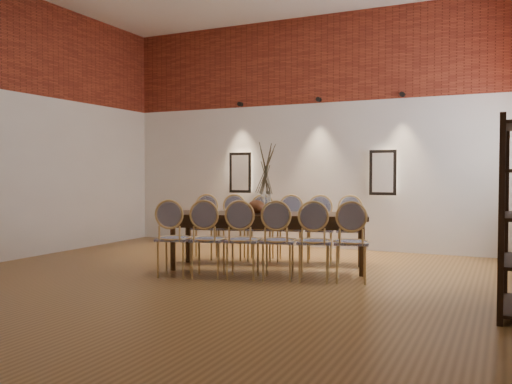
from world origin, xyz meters
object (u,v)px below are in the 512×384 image
at_px(chair_far_b, 232,228).
at_px(chair_far_f, 350,230).
at_px(chair_near_b, 208,239).
at_px(bowl, 256,207).
at_px(dining_table, 268,241).
at_px(vase, 266,202).
at_px(chair_far_d, 290,229).
at_px(chair_far_a, 204,227).
at_px(chair_near_a, 174,239).
at_px(chair_near_c, 243,240).
at_px(chair_near_d, 278,241).
at_px(chair_near_e, 314,241).
at_px(chair_far_c, 261,228).
at_px(chair_far_e, 320,229).
at_px(book, 256,211).
at_px(chair_near_f, 351,242).

bearing_deg(chair_far_b, chair_far_f, 180.00).
relative_size(chair_near_b, bowl, 3.92).
relative_size(dining_table, vase, 8.74).
xyz_separation_m(chair_far_d, chair_far_f, (0.84, 0.23, 0.00)).
xyz_separation_m(chair_far_a, chair_far_b, (0.42, 0.12, 0.00)).
relative_size(chair_far_d, vase, 3.13).
distance_m(chair_near_a, chair_near_c, 0.87).
xyz_separation_m(chair_near_d, chair_near_e, (0.42, 0.12, 0.00)).
distance_m(chair_far_b, chair_far_c, 0.44).
relative_size(dining_table, chair_far_e, 2.79).
bearing_deg(chair_far_a, book, 147.12).
relative_size(chair_near_a, chair_near_f, 1.00).
height_order(chair_near_a, vase, vase).
relative_size(chair_near_e, book, 3.62).
xyz_separation_m(chair_near_f, chair_far_a, (-2.48, 0.77, 0.00)).
height_order(chair_near_f, chair_far_a, same).
height_order(chair_near_c, chair_far_e, same).
distance_m(chair_far_a, chair_far_e, 1.75).
relative_size(chair_near_a, chair_far_b, 1.00).
distance_m(chair_near_b, chair_far_f, 2.24).
height_order(dining_table, chair_near_d, chair_near_d).
bearing_deg(dining_table, chair_far_f, 32.69).
bearing_deg(chair_far_a, chair_near_f, 147.31).
xyz_separation_m(chair_far_a, bowl, (1.10, -0.48, 0.37)).
bearing_deg(chair_far_f, chair_far_e, -0.00).
bearing_deg(chair_far_e, chair_far_f, 180.00).
distance_m(chair_near_d, chair_near_e, 0.44).
xyz_separation_m(chair_far_e, book, (-0.65, -0.79, 0.30)).
relative_size(chair_far_e, chair_far_f, 1.00).
bearing_deg(chair_near_b, chair_near_c, 0.00).
distance_m(chair_near_c, chair_far_f, 1.92).
distance_m(chair_near_c, chair_far_e, 1.65).
relative_size(chair_near_a, chair_far_d, 1.00).
distance_m(chair_near_b, vase, 1.03).
distance_m(chair_near_e, chair_near_f, 0.44).
distance_m(chair_near_a, chair_far_a, 1.40).
bearing_deg(chair_near_e, chair_far_e, 90.00).
relative_size(chair_near_f, chair_far_b, 1.00).
bearing_deg(vase, chair_far_f, 47.22).
distance_m(chair_far_f, vase, 1.40).
relative_size(chair_far_a, chair_far_f, 1.00).
relative_size(dining_table, chair_near_c, 2.79).
height_order(chair_far_d, book, chair_far_d).
distance_m(chair_far_e, chair_far_f, 0.44).
distance_m(chair_near_e, chair_far_c, 1.65).
relative_size(chair_near_c, book, 3.62).
distance_m(chair_far_f, bowl, 1.50).
xyz_separation_m(chair_near_d, chair_far_e, (0.05, 1.47, 0.00)).
distance_m(chair_near_c, book, 0.87).
bearing_deg(chair_far_b, chair_near_b, 90.00).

